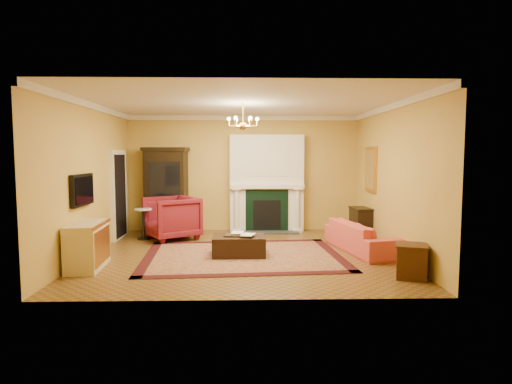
{
  "coord_description": "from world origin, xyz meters",
  "views": [
    {
      "loc": [
        0.03,
        -8.47,
        1.99
      ],
      "look_at": [
        0.26,
        0.3,
        1.22
      ],
      "focal_mm": 30.0,
      "sensor_mm": 36.0,
      "label": 1
    }
  ],
  "objects_px": {
    "wingback_armchair": "(172,216)",
    "china_cabinet": "(166,192)",
    "leather_ottoman": "(239,245)",
    "pedestal_table": "(143,222)",
    "end_table": "(411,262)",
    "console_table": "(361,224)",
    "commode": "(87,246)",
    "coral_sofa": "(363,232)"
  },
  "relations": [
    {
      "from": "commode",
      "to": "leather_ottoman",
      "type": "xyz_separation_m",
      "value": [
        2.64,
        0.87,
        -0.19
      ]
    },
    {
      "from": "commode",
      "to": "leather_ottoman",
      "type": "relative_size",
      "value": 1.05
    },
    {
      "from": "coral_sofa",
      "to": "end_table",
      "type": "height_order",
      "value": "coral_sofa"
    },
    {
      "from": "console_table",
      "to": "china_cabinet",
      "type": "bearing_deg",
      "value": 163.49
    },
    {
      "from": "wingback_armchair",
      "to": "end_table",
      "type": "height_order",
      "value": "wingback_armchair"
    },
    {
      "from": "console_table",
      "to": "leather_ottoman",
      "type": "xyz_separation_m",
      "value": [
        -2.87,
        -1.64,
        -0.15
      ]
    },
    {
      "from": "china_cabinet",
      "to": "commode",
      "type": "height_order",
      "value": "china_cabinet"
    },
    {
      "from": "china_cabinet",
      "to": "leather_ottoman",
      "type": "xyz_separation_m",
      "value": [
        1.9,
        -2.64,
        -0.83
      ]
    },
    {
      "from": "china_cabinet",
      "to": "commode",
      "type": "xyz_separation_m",
      "value": [
        -0.75,
        -3.52,
        -0.64
      ]
    },
    {
      "from": "commode",
      "to": "coral_sofa",
      "type": "distance_m",
      "value": 5.33
    },
    {
      "from": "pedestal_table",
      "to": "commode",
      "type": "distance_m",
      "value": 2.58
    },
    {
      "from": "console_table",
      "to": "commode",
      "type": "bearing_deg",
      "value": -160.13
    },
    {
      "from": "wingback_armchair",
      "to": "commode",
      "type": "height_order",
      "value": "wingback_armchair"
    },
    {
      "from": "pedestal_table",
      "to": "leather_ottoman",
      "type": "bearing_deg",
      "value": -36.48
    },
    {
      "from": "commode",
      "to": "console_table",
      "type": "relative_size",
      "value": 1.51
    },
    {
      "from": "wingback_armchair",
      "to": "console_table",
      "type": "bearing_deg",
      "value": 57.56
    },
    {
      "from": "china_cabinet",
      "to": "wingback_armchair",
      "type": "height_order",
      "value": "china_cabinet"
    },
    {
      "from": "coral_sofa",
      "to": "leather_ottoman",
      "type": "bearing_deg",
      "value": 85.07
    },
    {
      "from": "china_cabinet",
      "to": "console_table",
      "type": "xyz_separation_m",
      "value": [
        4.76,
        -1.0,
        -0.68
      ]
    },
    {
      "from": "end_table",
      "to": "console_table",
      "type": "distance_m",
      "value": 3.26
    },
    {
      "from": "wingback_armchair",
      "to": "leather_ottoman",
      "type": "height_order",
      "value": "wingback_armchair"
    },
    {
      "from": "end_table",
      "to": "leather_ottoman",
      "type": "distance_m",
      "value": 3.24
    },
    {
      "from": "leather_ottoman",
      "to": "pedestal_table",
      "type": "bearing_deg",
      "value": 142.42
    },
    {
      "from": "commode",
      "to": "leather_ottoman",
      "type": "distance_m",
      "value": 2.79
    },
    {
      "from": "coral_sofa",
      "to": "commode",
      "type": "bearing_deg",
      "value": 91.0
    },
    {
      "from": "china_cabinet",
      "to": "coral_sofa",
      "type": "bearing_deg",
      "value": -20.99
    },
    {
      "from": "china_cabinet",
      "to": "console_table",
      "type": "relative_size",
      "value": 2.92
    },
    {
      "from": "coral_sofa",
      "to": "leather_ottoman",
      "type": "distance_m",
      "value": 2.58
    },
    {
      "from": "commode",
      "to": "coral_sofa",
      "type": "height_order",
      "value": "coral_sofa"
    },
    {
      "from": "pedestal_table",
      "to": "wingback_armchair",
      "type": "bearing_deg",
      "value": 1.68
    },
    {
      "from": "wingback_armchair",
      "to": "leather_ottoman",
      "type": "bearing_deg",
      "value": 11.67
    },
    {
      "from": "china_cabinet",
      "to": "end_table",
      "type": "bearing_deg",
      "value": -35.47
    },
    {
      "from": "wingback_armchair",
      "to": "pedestal_table",
      "type": "distance_m",
      "value": 0.67
    },
    {
      "from": "wingback_armchair",
      "to": "china_cabinet",
      "type": "bearing_deg",
      "value": 165.17
    },
    {
      "from": "end_table",
      "to": "pedestal_table",
      "type": "bearing_deg",
      "value": 147.01
    },
    {
      "from": "end_table",
      "to": "leather_ottoman",
      "type": "relative_size",
      "value": 0.51
    },
    {
      "from": "end_table",
      "to": "china_cabinet",
      "type": "bearing_deg",
      "value": 137.84
    },
    {
      "from": "end_table",
      "to": "console_table",
      "type": "bearing_deg",
      "value": 88.95
    },
    {
      "from": "commode",
      "to": "console_table",
      "type": "height_order",
      "value": "commode"
    },
    {
      "from": "pedestal_table",
      "to": "coral_sofa",
      "type": "distance_m",
      "value": 5.01
    },
    {
      "from": "leather_ottoman",
      "to": "end_table",
      "type": "bearing_deg",
      "value": -31.06
    },
    {
      "from": "wingback_armchair",
      "to": "end_table",
      "type": "bearing_deg",
      "value": 21.3
    }
  ]
}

